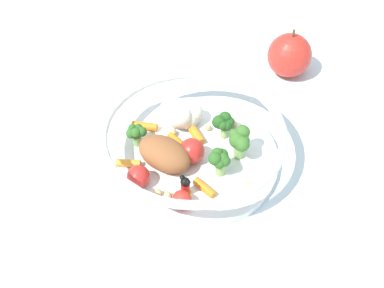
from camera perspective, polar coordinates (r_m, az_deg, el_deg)
ground_plane at (r=0.64m, az=-0.91°, el=-1.17°), size 2.40×2.40×0.00m
food_container at (r=0.61m, az=-0.40°, el=0.22°), size 0.24×0.24×0.06m
loose_apple at (r=0.76m, az=11.57°, el=10.61°), size 0.07×0.07×0.08m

